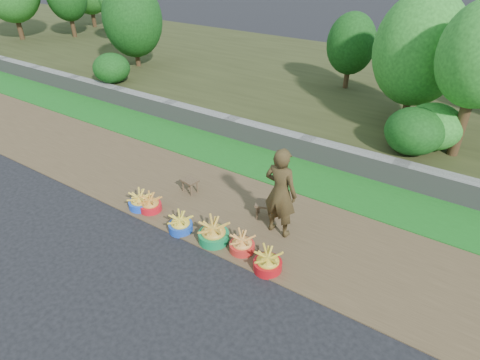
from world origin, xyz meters
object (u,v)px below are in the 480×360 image
Objects in this scene: basin_c at (180,224)px; stool_left at (190,182)px; basin_d at (214,233)px; basin_f at (268,262)px; vendor_woman at (280,193)px; basin_b at (150,204)px; basin_a at (140,202)px; stool_right at (265,206)px; basin_e at (242,244)px.

basin_c reaches higher than stool_left.
stool_left is (-1.39, 1.03, 0.07)m from basin_d.
basin_f is at bearing 0.35° from basin_c.
vendor_woman is (-0.33, 0.96, 0.73)m from basin_f.
basin_b is at bearing -104.00° from stool_left.
basin_a is 0.24m from basin_b.
basin_f is 1.27× the size of stool_left.
stool_left is 0.84× the size of stool_right.
vendor_woman reaches higher than basin_f.
vendor_woman is at bearing -3.84° from stool_left.
basin_b is at bearing -179.98° from basin_e.
basin_c is 1.97m from vendor_woman.
basin_c is at bearing -132.21° from stool_right.
basin_e is (2.43, 0.05, -0.01)m from basin_a.
basin_f is at bearing -23.36° from stool_left.
basin_c is at bearing -172.76° from basin_e.
basin_a is 1.05× the size of basin_b.
stool_left is (0.24, 0.96, 0.11)m from basin_b.
basin_e is at bearing 0.02° from basin_b.
basin_d is 1.21m from stool_right.
stool_right is (-0.16, 1.06, 0.13)m from basin_e.
basin_f is (1.87, 0.01, 0.01)m from basin_c.
basin_b is 0.94m from basin_c.
basin_c is at bearing -179.65° from basin_f.
basin_b is 0.98× the size of basin_c.
basin_d reaches higher than basin_f.
basin_a is 0.97× the size of basin_f.
stool_left is at bearing -1.07° from vendor_woman.
basin_d reaches higher than stool_left.
basin_d is 1.23× the size of stool_right.
basin_a is 1.04× the size of basin_e.
basin_f is (0.60, -0.15, 0.01)m from basin_e.
basin_a is 2.43m from basin_e.
vendor_woman is (0.84, 0.88, 0.70)m from basin_d.
basin_f reaches higher than stool_left.
basin_a is at bearing 179.41° from basin_d.
basin_c is 1.01× the size of basin_e.
vendor_woman is at bearing 46.09° from basin_d.
stool_left is at bearing 153.95° from basin_e.
basin_a reaches higher than basin_c.
basin_d is 1.47× the size of stool_left.
basin_b is 2.20m from basin_e.
basin_c is 1.66m from stool_right.
stool_right is at bearing -27.62° from vendor_woman.
stool_left is at bearing 121.69° from basin_c.
stool_left is 1.80m from stool_right.
basin_f reaches higher than stool_right.
basin_a is 2.93m from vendor_woman.
basin_a is 1.86m from basin_d.
basin_b is (0.23, 0.05, -0.01)m from basin_a.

